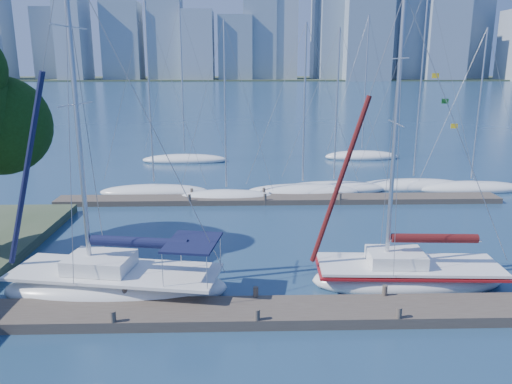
{
  "coord_description": "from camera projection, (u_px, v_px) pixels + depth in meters",
  "views": [
    {
      "loc": [
        -0.47,
        -16.69,
        9.06
      ],
      "look_at": [
        0.09,
        4.0,
        3.77
      ],
      "focal_mm": 35.0,
      "sensor_mm": 36.0,
      "label": 1
    }
  ],
  "objects": [
    {
      "name": "ground",
      "position": [
        256.0,
        318.0,
        18.42
      ],
      "size": [
        700.0,
        700.0,
        0.0
      ],
      "primitive_type": "plane",
      "color": "navy",
      "rests_on": "ground"
    },
    {
      "name": "near_dock",
      "position": [
        256.0,
        313.0,
        18.37
      ],
      "size": [
        26.0,
        2.0,
        0.4
      ],
      "primitive_type": "cube",
      "color": "#453A32",
      "rests_on": "ground"
    },
    {
      "name": "far_dock",
      "position": [
        279.0,
        199.0,
        33.93
      ],
      "size": [
        30.0,
        1.8,
        0.36
      ],
      "primitive_type": "cube",
      "color": "#453A32",
      "rests_on": "ground"
    },
    {
      "name": "far_shore",
      "position": [
        243.0,
        79.0,
        328.35
      ],
      "size": [
        800.0,
        100.0,
        1.5
      ],
      "primitive_type": "cube",
      "color": "#38472D",
      "rests_on": "ground"
    },
    {
      "name": "sailboat_navy",
      "position": [
        115.0,
        271.0,
        20.01
      ],
      "size": [
        9.34,
        4.39,
        13.66
      ],
      "rotation": [
        0.0,
        0.0,
        -0.17
      ],
      "color": "white",
      "rests_on": "ground"
    },
    {
      "name": "sailboat_maroon",
      "position": [
        408.0,
        264.0,
        20.95
      ],
      "size": [
        8.25,
        3.06,
        12.23
      ],
      "rotation": [
        0.0,
        0.0,
        -0.05
      ],
      "color": "white",
      "rests_on": "ground"
    },
    {
      "name": "bg_boat_0",
      "position": [
        155.0,
        191.0,
        35.81
      ],
      "size": [
        8.11,
        3.96,
        13.6
      ],
      "rotation": [
        0.0,
        0.0,
        -0.24
      ],
      "color": "white",
      "rests_on": "ground"
    },
    {
      "name": "bg_boat_1",
      "position": [
        227.0,
        196.0,
        34.44
      ],
      "size": [
        6.88,
        3.72,
        12.17
      ],
      "rotation": [
        0.0,
        0.0,
        -0.27
      ],
      "color": "white",
      "rests_on": "ground"
    },
    {
      "name": "bg_boat_2",
      "position": [
        303.0,
        191.0,
        35.72
      ],
      "size": [
        8.38,
        3.3,
        12.18
      ],
      "rotation": [
        0.0,
        0.0,
        0.12
      ],
      "color": "white",
      "rests_on": "ground"
    },
    {
      "name": "bg_boat_3",
      "position": [
        334.0,
        188.0,
        36.81
      ],
      "size": [
        8.12,
        4.29,
        11.88
      ],
      "rotation": [
        0.0,
        0.0,
        -0.29
      ],
      "color": "white",
      "rests_on": "ground"
    },
    {
      "name": "bg_boat_4",
      "position": [
        413.0,
        185.0,
        37.49
      ],
      "size": [
        8.77,
        4.69,
        15.08
      ],
      "rotation": [
        0.0,
        0.0,
        -0.3
      ],
      "color": "white",
      "rests_on": "ground"
    },
    {
      "name": "bg_boat_5",
      "position": [
        470.0,
        188.0,
        36.9
      ],
      "size": [
        8.42,
        3.08,
        11.9
      ],
      "rotation": [
        0.0,
        0.0,
        0.12
      ],
      "color": "white",
      "rests_on": "ground"
    },
    {
      "name": "bg_boat_6",
      "position": [
        185.0,
        159.0,
        47.9
      ],
      "size": [
        8.41,
        3.9,
        14.71
      ],
      "rotation": [
        0.0,
        0.0,
        -0.21
      ],
      "color": "white",
      "rests_on": "ground"
    },
    {
      "name": "bg_boat_7",
      "position": [
        362.0,
        156.0,
        49.56
      ],
      "size": [
        7.62,
        3.83,
        13.92
      ],
      "rotation": [
        0.0,
        0.0,
        0.21
      ],
      "color": "white",
      "rests_on": "ground"
    },
    {
      "name": "skyline",
      "position": [
        275.0,
        18.0,
        291.38
      ],
      "size": [
        503.71,
        51.31,
        103.32
      ],
      "color": "#8194A7",
      "rests_on": "ground"
    }
  ]
}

